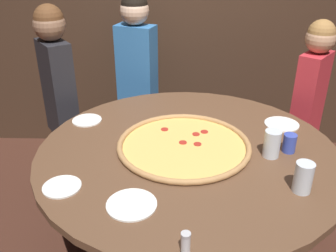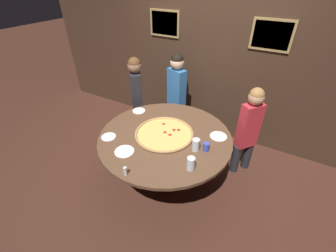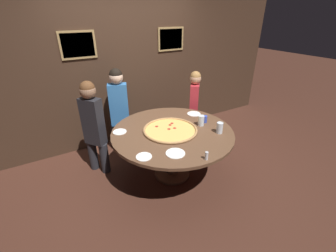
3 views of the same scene
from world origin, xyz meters
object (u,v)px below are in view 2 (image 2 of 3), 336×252
object	(u,v)px
drink_cup_centre_back	(196,145)
diner_centre_back	(176,91)
drink_cup_near_right	(191,163)
diner_far_right	(249,127)
white_plate_far_back	(124,151)
condiment_shaker	(125,171)
diner_side_right	(137,95)
white_plate_right_side	(218,136)
white_plate_beside_cup	(109,137)
white_plate_near_front	(139,111)
drink_cup_by_shaker	(206,147)
giant_pizza	(164,133)
dining_table	(165,143)

from	to	relation	value
drink_cup_centre_back	diner_centre_back	bearing A→B (deg)	126.73
drink_cup_near_right	diner_far_right	xyz separation A→B (m)	(0.36, 1.06, -0.07)
white_plate_far_back	condiment_shaker	size ratio (longest dim) A/B	2.31
drink_cup_near_right	diner_side_right	world-z (taller)	diner_side_right
condiment_shaker	diner_far_right	bearing A→B (deg)	58.28
drink_cup_near_right	diner_side_right	distance (m)	1.74
white_plate_far_back	white_plate_right_side	size ratio (longest dim) A/B	1.06
drink_cup_near_right	white_plate_far_back	bearing A→B (deg)	-170.74
white_plate_beside_cup	diner_far_right	xyz separation A→B (m)	(1.47, 1.06, -0.00)
white_plate_right_side	drink_cup_near_right	bearing A→B (deg)	-96.27
drink_cup_centre_back	diner_side_right	distance (m)	1.52
white_plate_right_side	condiment_shaker	size ratio (longest dim) A/B	2.17
white_plate_near_front	drink_cup_by_shaker	bearing A→B (deg)	-16.01
white_plate_right_side	diner_far_right	bearing A→B (deg)	53.46
white_plate_near_front	white_plate_far_back	bearing A→B (deg)	-65.18
giant_pizza	condiment_shaker	bearing A→B (deg)	-90.12
giant_pizza	white_plate_far_back	world-z (taller)	giant_pizza
giant_pizza	drink_cup_near_right	xyz separation A→B (m)	(0.54, -0.38, 0.06)
diner_centre_back	white_plate_beside_cup	bearing A→B (deg)	101.83
drink_cup_centre_back	diner_centre_back	size ratio (longest dim) A/B	0.10
drink_cup_by_shaker	drink_cup_centre_back	bearing A→B (deg)	-154.80
drink_cup_by_shaker	white_plate_near_front	xyz separation A→B (m)	(-1.18, 0.34, -0.05)
dining_table	drink_cup_by_shaker	xyz separation A→B (m)	(0.54, -0.01, 0.17)
drink_cup_near_right	white_plate_right_side	bearing A→B (deg)	83.73
drink_cup_centre_back	diner_side_right	world-z (taller)	diner_side_right
diner_far_right	dining_table	bearing A→B (deg)	-12.92
drink_cup_centre_back	diner_centre_back	world-z (taller)	diner_centre_back
drink_cup_near_right	diner_side_right	size ratio (longest dim) A/B	0.11
dining_table	diner_side_right	bearing A→B (deg)	143.89
dining_table	diner_centre_back	bearing A→B (deg)	110.31
diner_side_right	white_plate_right_side	bearing A→B (deg)	-139.23
condiment_shaker	giant_pizza	bearing A→B (deg)	89.88
condiment_shaker	diner_far_right	world-z (taller)	diner_far_right
white_plate_beside_cup	white_plate_far_back	world-z (taller)	same
dining_table	white_plate_beside_cup	world-z (taller)	white_plate_beside_cup
condiment_shaker	white_plate_far_back	bearing A→B (deg)	130.74
white_plate_near_front	giant_pizza	bearing A→B (deg)	-26.82
drink_cup_by_shaker	diner_side_right	bearing A→B (deg)	155.26
condiment_shaker	diner_side_right	size ratio (longest dim) A/B	0.07
condiment_shaker	dining_table	bearing A→B (deg)	88.09
white_plate_beside_cup	diner_centre_back	bearing A→B (deg)	81.52
white_plate_right_side	diner_side_right	xyz separation A→B (m)	(-1.49, 0.35, 0.05)
diner_side_right	white_plate_far_back	bearing A→B (deg)	173.24
dining_table	drink_cup_near_right	xyz separation A→B (m)	(0.51, -0.36, 0.20)
diner_far_right	diner_side_right	world-z (taller)	diner_side_right
white_plate_near_front	condiment_shaker	distance (m)	1.24
giant_pizza	white_plate_beside_cup	distance (m)	0.69
diner_centre_back	drink_cup_near_right	bearing A→B (deg)	142.92
diner_far_right	white_plate_beside_cup	bearing A→B (deg)	-15.60
diner_centre_back	diner_side_right	world-z (taller)	diner_centre_back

